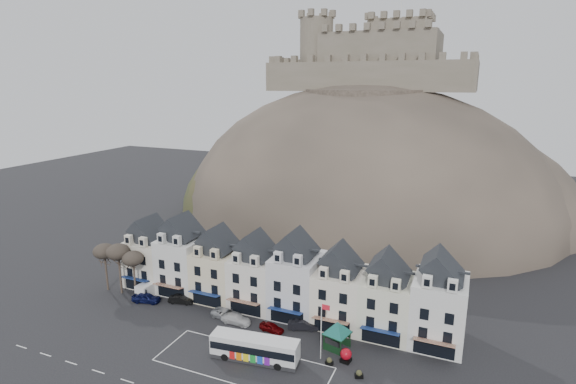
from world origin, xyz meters
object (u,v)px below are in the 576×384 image
object	(u,v)px
red_buoy	(346,355)
car_navy	(146,298)
car_silver	(227,314)
car_charcoal	(303,325)
car_maroon	(272,327)
car_white	(236,319)
bus_shelter	(337,328)
car_black	(181,299)
flagpole	(322,327)
white_van	(150,288)
bus	(255,347)

from	to	relation	value
red_buoy	car_navy	size ratio (longest dim) A/B	0.40
car_silver	car_charcoal	bearing A→B (deg)	-76.74
car_maroon	car_navy	bearing A→B (deg)	100.16
car_charcoal	red_buoy	bearing A→B (deg)	-141.52
car_white	red_buoy	bearing A→B (deg)	-98.68
car_navy	car_maroon	xyz separation A→B (m)	(22.12, 0.00, -0.15)
bus_shelter	car_black	xyz separation A→B (m)	(-26.51, 2.24, -2.33)
bus_shelter	car_maroon	xyz separation A→B (m)	(-9.70, 0.33, -2.37)
red_buoy	flagpole	distance (m)	4.76
car_navy	car_black	xyz separation A→B (m)	(5.31, 1.91, -0.11)
bus_shelter	flagpole	xyz separation A→B (m)	(-1.15, -3.03, 1.53)
flagpole	car_white	bearing A→B (deg)	166.78
flagpole	car_silver	distance (m)	17.21
car_black	car_white	size ratio (longest dim) A/B	0.88
white_van	car_charcoal	xyz separation A→B (m)	(27.30, -0.20, -0.37)
red_buoy	car_maroon	bearing A→B (deg)	166.74
white_van	car_black	size ratio (longest dim) A/B	1.22
car_charcoal	white_van	bearing A→B (deg)	71.17
bus_shelter	car_black	distance (m)	26.70
bus	car_black	size ratio (longest dim) A/B	2.87
flagpole	car_black	world-z (taller)	flagpole
white_van	car_black	bearing A→B (deg)	-1.04
bus	car_white	distance (m)	9.59
red_buoy	car_navy	xyz separation A→B (m)	(-33.72, 2.73, -0.15)
white_van	car_maroon	world-z (taller)	white_van
bus	car_maroon	bearing A→B (deg)	90.29
flagpole	car_charcoal	distance (m)	8.26
car_white	car_maroon	xyz separation A→B (m)	(5.75, 0.00, -0.04)
bus	car_white	size ratio (longest dim) A/B	2.53
white_van	car_maroon	xyz separation A→B (m)	(23.42, -2.50, -0.47)
red_buoy	flagpole	world-z (taller)	flagpole
bus	car_charcoal	distance (m)	9.70
car_navy	bus_shelter	bearing A→B (deg)	-103.94
car_maroon	car_white	bearing A→B (deg)	100.16
bus	white_van	xyz separation A→B (m)	(-24.29, 9.36, -0.67)
car_black	car_silver	distance (m)	9.17
bus	car_navy	xyz separation A→B (m)	(-22.98, 6.86, -0.99)
car_maroon	car_charcoal	bearing A→B (deg)	-49.15
car_white	white_van	bearing A→B (deg)	82.22
bus_shelter	car_charcoal	bearing A→B (deg)	169.37
car_navy	car_maroon	distance (m)	22.12
car_navy	red_buoy	bearing A→B (deg)	-107.98
bus_shelter	car_charcoal	distance (m)	6.78
car_silver	car_maroon	world-z (taller)	car_silver
car_silver	red_buoy	bearing A→B (deg)	-94.63
white_van	car_charcoal	bearing A→B (deg)	3.62
car_charcoal	flagpole	bearing A→B (deg)	-158.89
car_navy	white_van	bearing A→B (deg)	14.17
bus	red_buoy	size ratio (longest dim) A/B	6.41
car_maroon	white_van	bearing A→B (deg)	94.07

